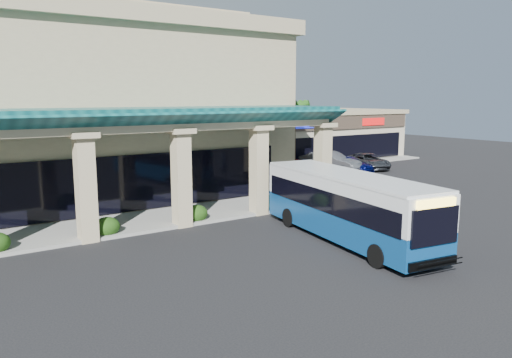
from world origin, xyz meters
TOP-DOWN VIEW (x-y plane):
  - ground at (0.00, 0.00)m, footprint 110.00×110.00m
  - main_building at (-8.00, 16.00)m, footprint 30.80×14.80m
  - arcade at (-8.00, 6.80)m, footprint 30.00×6.20m
  - strip_mall at (18.00, 24.00)m, footprint 22.50×12.50m
  - palm_0 at (8.50, 11.00)m, footprint 2.40×2.40m
  - palm_1 at (9.50, 14.00)m, footprint 2.40×2.40m
  - broadleaf_tree at (7.50, 19.00)m, footprint 2.60×2.60m
  - transit_bus at (1.83, -1.00)m, footprint 4.01×10.77m
  - pedestrian at (6.88, -0.06)m, footprint 0.80×0.85m
  - car_silver at (10.53, 13.14)m, footprint 1.92×4.63m
  - car_white at (14.98, 14.16)m, footprint 3.11×5.54m
  - car_red at (16.34, 13.45)m, footprint 3.07×4.83m
  - car_gray at (19.07, 13.76)m, footprint 3.59×5.33m

SIDE VIEW (x-z plane):
  - ground at x=0.00m, z-range 0.00..0.00m
  - car_red at x=16.34m, z-range 0.00..1.30m
  - car_gray at x=19.07m, z-range 0.00..1.36m
  - car_silver at x=10.53m, z-range 0.00..1.57m
  - car_white at x=14.98m, z-range 0.00..1.73m
  - pedestrian at x=6.88m, z-range 0.00..1.96m
  - transit_bus at x=1.83m, z-range 0.00..2.94m
  - broadleaf_tree at x=7.50m, z-range 0.00..4.81m
  - strip_mall at x=18.00m, z-range 0.00..4.90m
  - arcade at x=-8.00m, z-range 0.00..5.70m
  - palm_1 at x=9.50m, z-range 0.00..5.80m
  - palm_0 at x=8.50m, z-range 0.00..6.60m
  - main_building at x=-8.00m, z-range 0.00..11.35m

